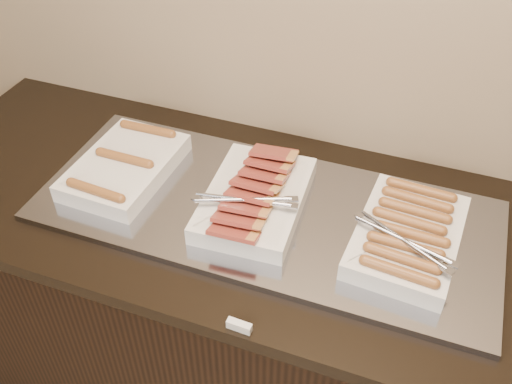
% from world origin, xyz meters
% --- Properties ---
extents(counter, '(2.06, 0.76, 0.90)m').
position_xyz_m(counter, '(0.00, 2.13, 0.45)').
color(counter, black).
rests_on(counter, ground).
extents(warming_tray, '(1.20, 0.50, 0.02)m').
position_xyz_m(warming_tray, '(0.01, 2.13, 0.91)').
color(warming_tray, '#91939E').
rests_on(warming_tray, counter).
extents(dish_left, '(0.24, 0.36, 0.07)m').
position_xyz_m(dish_left, '(-0.40, 2.13, 0.95)').
color(dish_left, silver).
rests_on(dish_left, warming_tray).
extents(dish_center, '(0.28, 0.39, 0.09)m').
position_xyz_m(dish_center, '(-0.01, 2.13, 0.95)').
color(dish_center, silver).
rests_on(dish_center, warming_tray).
extents(dish_right, '(0.27, 0.37, 0.08)m').
position_xyz_m(dish_right, '(0.38, 2.13, 0.95)').
color(dish_right, silver).
rests_on(dish_right, warming_tray).
extents(label_holder, '(0.06, 0.02, 0.02)m').
position_xyz_m(label_holder, '(0.08, 1.77, 0.91)').
color(label_holder, silver).
rests_on(label_holder, counter).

